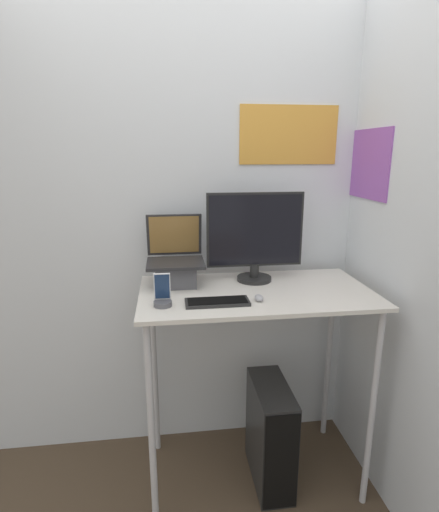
{
  "coord_description": "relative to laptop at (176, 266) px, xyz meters",
  "views": [
    {
      "loc": [
        -0.42,
        -1.5,
        1.72
      ],
      "look_at": [
        -0.18,
        0.31,
        1.25
      ],
      "focal_mm": 28.0,
      "sensor_mm": 36.0,
      "label": 1
    }
  ],
  "objects": [
    {
      "name": "wall_back",
      "position": [
        0.39,
        0.25,
        0.14
      ],
      "size": [
        6.0,
        0.06,
        2.6
      ],
      "color": "silver",
      "rests_on": "ground_plane"
    },
    {
      "name": "cell_phone",
      "position": [
        -0.07,
        -0.29,
        -0.05
      ],
      "size": [
        0.08,
        0.08,
        0.15
      ],
      "color": "#4C4C51",
      "rests_on": "desk"
    },
    {
      "name": "computer_tower",
      "position": [
        0.47,
        -0.2,
        -0.88
      ],
      "size": [
        0.18,
        0.42,
        0.56
      ],
      "color": "black",
      "rests_on": "ground_plane"
    },
    {
      "name": "wall_side_right",
      "position": [
        1.04,
        -0.46,
        0.14
      ],
      "size": [
        0.06,
        6.0,
        2.6
      ],
      "color": "silver",
      "rests_on": "ground_plane"
    },
    {
      "name": "mouse",
      "position": [
        0.37,
        -0.29,
        -0.08
      ],
      "size": [
        0.04,
        0.06,
        0.03
      ],
      "color": "#99999E",
      "rests_on": "desk"
    },
    {
      "name": "monitor",
      "position": [
        0.41,
        0.01,
        0.13
      ],
      "size": [
        0.5,
        0.18,
        0.46
      ],
      "color": "black",
      "rests_on": "desk"
    },
    {
      "name": "desk",
      "position": [
        0.39,
        -0.15,
        -0.23
      ],
      "size": [
        1.13,
        0.62,
        1.07
      ],
      "color": "beige",
      "rests_on": "ground_plane"
    },
    {
      "name": "laptop",
      "position": [
        0.0,
        0.0,
        0.0
      ],
      "size": [
        0.29,
        0.27,
        0.35
      ],
      "color": "#4C4C51",
      "rests_on": "desk"
    },
    {
      "name": "keyboard",
      "position": [
        0.18,
        -0.3,
        -0.09
      ],
      "size": [
        0.29,
        0.11,
        0.02
      ],
      "color": "black",
      "rests_on": "desk"
    }
  ]
}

